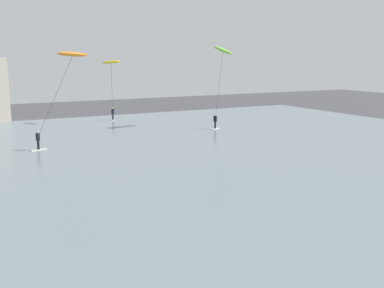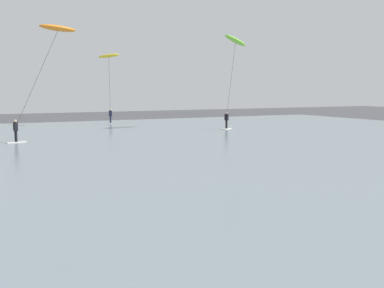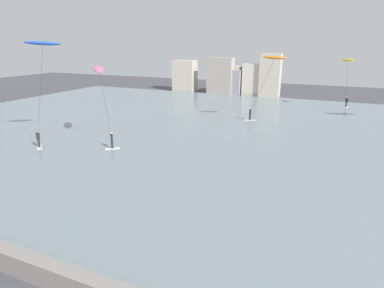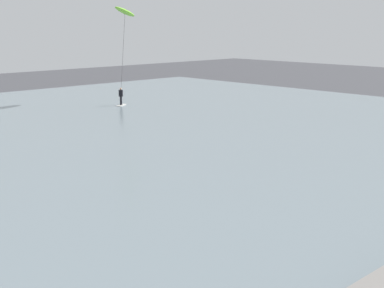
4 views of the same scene
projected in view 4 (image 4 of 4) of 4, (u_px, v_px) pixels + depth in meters
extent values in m
cube|color=silver|center=(121.00, 105.00, 52.68)|extent=(1.43, 1.10, 0.06)
cylinder|color=black|center=(121.00, 101.00, 52.59)|extent=(0.20, 0.20, 0.78)
cube|color=black|center=(121.00, 93.00, 52.44)|extent=(0.36, 0.40, 0.60)
sphere|color=tan|center=(121.00, 89.00, 52.36)|extent=(0.20, 0.20, 0.20)
cylinder|color=#333333|center=(123.00, 53.00, 52.81)|extent=(1.84, 1.47, 7.29)
ellipsoid|color=#7AD133|center=(125.00, 12.00, 53.13)|extent=(3.52, 2.38, 1.29)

